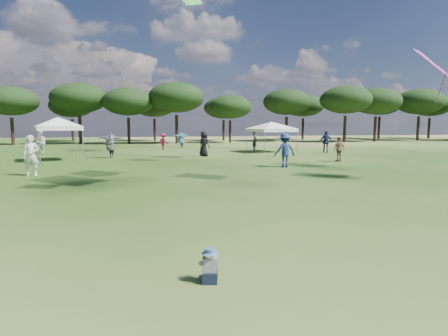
{
  "coord_description": "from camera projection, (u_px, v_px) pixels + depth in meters",
  "views": [
    {
      "loc": [
        -1.12,
        -2.95,
        2.39
      ],
      "look_at": [
        0.22,
        3.1,
        1.66
      ],
      "focal_mm": 30.0,
      "sensor_mm": 36.0,
      "label": 1
    }
  ],
  "objects": [
    {
      "name": "festival_crowd",
      "position": [
        134.0,
        145.0,
        27.49
      ],
      "size": [
        31.1,
        20.65,
        1.91
      ],
      "color": "#876149",
      "rests_on": "ground"
    },
    {
      "name": "tent_right",
      "position": [
        271.0,
        123.0,
        32.18
      ],
      "size": [
        6.63,
        6.63,
        2.9
      ],
      "rotation": [
        0.0,
        0.0,
        0.2
      ],
      "color": "gray",
      "rests_on": "ground"
    },
    {
      "name": "tree_line",
      "position": [
        167.0,
        101.0,
        49.23
      ],
      "size": [
        108.78,
        17.63,
        7.77
      ],
      "color": "black",
      "rests_on": "ground"
    },
    {
      "name": "toddler",
      "position": [
        210.0,
        267.0,
        5.68
      ],
      "size": [
        0.39,
        0.42,
        0.53
      ],
      "rotation": [
        0.0,
        0.0,
        -0.22
      ],
      "color": "black",
      "rests_on": "ground"
    },
    {
      "name": "tent_left",
      "position": [
        58.0,
        119.0,
        24.37
      ],
      "size": [
        5.24,
        5.24,
        3.15
      ],
      "rotation": [
        0.0,
        0.0,
        0.31
      ],
      "color": "gray",
      "rests_on": "ground"
    }
  ]
}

